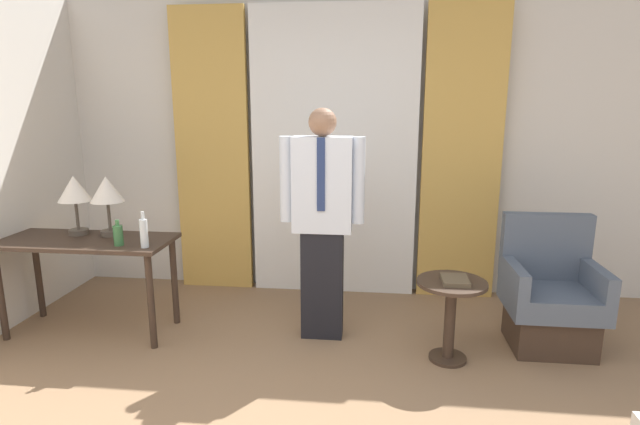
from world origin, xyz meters
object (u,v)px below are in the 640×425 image
armchair (550,300)px  book (455,280)px  bottle_near_edge (118,235)px  table_lamp_right (107,192)px  side_table (451,307)px  desk (87,253)px  table_lamp_left (74,192)px  person (322,216)px  bottle_by_lamp (144,233)px

armchair → book: armchair is taller
book → armchair: bearing=23.8°
bottle_near_edge → armchair: bearing=5.1°
table_lamp_right → side_table: (2.56, -0.28, -0.69)m
table_lamp_right → armchair: (3.31, 0.02, -0.73)m
desk → armchair: bearing=2.5°
table_lamp_left → person: bearing=-0.2°
desk → side_table: (2.69, -0.15, -0.25)m
side_table → armchair: bearing=22.1°
desk → table_lamp_right: size_ratio=2.79×
bottle_by_lamp → desk: bearing=163.9°
person → armchair: (1.66, 0.03, -0.59)m
table_lamp_right → bottle_near_edge: 0.42m
bottle_near_edge → book: size_ratio=0.85×
book → desk: bearing=176.3°
bottle_near_edge → armchair: 3.15m
desk → armchair: size_ratio=1.36×
table_lamp_left → armchair: 3.64m
desk → book: 2.71m
table_lamp_left → bottle_by_lamp: bearing=-22.9°
table_lamp_right → person: bearing=-0.2°
bottle_near_edge → bottle_by_lamp: 0.21m
bottle_by_lamp → person: size_ratio=0.15×
person → armchair: bearing=1.0°
desk → bottle_near_edge: (0.33, -0.13, 0.19)m
desk → bottle_near_edge: size_ratio=6.86×
side_table → table_lamp_left: bearing=174.3°
person → armchair: size_ratio=1.81×
table_lamp_right → armchair: 3.39m
desk → table_lamp_left: table_lamp_left is taller
table_lamp_right → book: size_ratio=2.10×
table_lamp_right → bottle_by_lamp: size_ratio=1.77×
desk → armchair: 3.45m
desk → table_lamp_left: bearing=135.4°
table_lamp_left → desk: bearing=-44.6°
bottle_by_lamp → table_lamp_left: bearing=157.1°
bottle_near_edge → person: 1.47m
table_lamp_left → bottle_near_edge: bearing=-28.9°
table_lamp_left → book: bearing=-6.1°
desk → table_lamp_right: 0.48m
armchair → desk: bearing=-177.5°
bottle_near_edge → bottle_by_lamp: size_ratio=0.72×
side_table → book: size_ratio=2.62×
bottle_near_edge → book: bearing=-1.1°
desk → side_table: desk is taller
table_lamp_right → bottle_near_edge: table_lamp_right is taller
bottle_by_lamp → book: bearing=-0.4°
table_lamp_right → book: table_lamp_right is taller
armchair → side_table: bearing=-157.9°
bottle_near_edge → side_table: 2.39m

